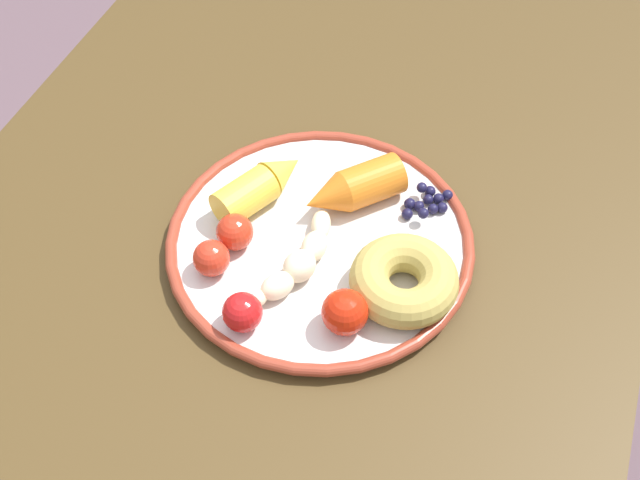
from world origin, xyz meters
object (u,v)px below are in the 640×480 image
(banana, at_px, (295,265))
(donut, at_px, (404,280))
(carrot_orange, at_px, (353,189))
(carrot_yellow, at_px, (261,184))
(tomato_extra, at_px, (345,312))
(plate, at_px, (320,242))
(blueberry_pile, at_px, (427,202))
(tomato_near, at_px, (211,258))
(dining_table, at_px, (291,287))
(tomato_far, at_px, (235,232))
(tomato_mid, at_px, (242,312))

(banana, height_order, donut, donut)
(carrot_orange, relative_size, carrot_yellow, 0.97)
(banana, height_order, carrot_orange, carrot_orange)
(carrot_orange, bearing_deg, tomato_extra, -163.92)
(plate, relative_size, banana, 2.10)
(blueberry_pile, bearing_deg, plate, 132.05)
(tomato_near, height_order, tomato_extra, tomato_extra)
(dining_table, bearing_deg, tomato_far, 140.81)
(banana, distance_m, tomato_extra, 0.08)
(tomato_extra, bearing_deg, carrot_orange, 16.08)
(tomato_near, height_order, tomato_far, same)
(banana, bearing_deg, tomato_extra, -122.08)
(plate, height_order, carrot_yellow, carrot_yellow)
(dining_table, distance_m, plate, 0.12)
(tomato_near, xyz_separation_m, tomato_extra, (-0.02, -0.14, 0.00))
(blueberry_pile, distance_m, tomato_far, 0.20)
(tomato_near, xyz_separation_m, tomato_far, (0.04, -0.01, 0.00))
(donut, bearing_deg, carrot_orange, 41.92)
(carrot_orange, xyz_separation_m, tomato_mid, (-0.18, 0.05, -0.00))
(carrot_orange, bearing_deg, donut, -138.08)
(dining_table, bearing_deg, plate, -106.47)
(banana, height_order, tomato_mid, tomato_mid)
(banana, xyz_separation_m, blueberry_pile, (0.13, -0.10, -0.01))
(banana, height_order, carrot_yellow, carrot_yellow)
(donut, xyz_separation_m, tomato_far, (-0.00, 0.17, -0.00))
(banana, distance_m, blueberry_pile, 0.16)
(carrot_orange, distance_m, tomato_mid, 0.18)
(carrot_orange, relative_size, blueberry_pile, 2.06)
(dining_table, bearing_deg, tomato_near, 151.37)
(dining_table, distance_m, banana, 0.15)
(tomato_mid, bearing_deg, dining_table, 3.59)
(carrot_yellow, height_order, tomato_near, carrot_yellow)
(blueberry_pile, bearing_deg, tomato_near, 130.90)
(tomato_extra, bearing_deg, tomato_near, 83.28)
(carrot_orange, height_order, tomato_mid, carrot_orange)
(tomato_mid, distance_m, tomato_extra, 0.09)
(tomato_mid, xyz_separation_m, tomato_extra, (0.03, -0.09, 0.00))
(banana, height_order, blueberry_pile, banana)
(carrot_orange, bearing_deg, banana, 167.57)
(blueberry_pile, xyz_separation_m, tomato_mid, (-0.20, 0.12, 0.01))
(tomato_extra, bearing_deg, blueberry_pile, -10.92)
(carrot_yellow, distance_m, blueberry_pile, 0.17)
(banana, distance_m, carrot_orange, 0.11)
(plate, bearing_deg, donut, -108.87)
(blueberry_pile, bearing_deg, tomato_extra, 169.08)
(blueberry_pile, relative_size, tomato_far, 1.40)
(plate, height_order, banana, banana)
(carrot_yellow, relative_size, blueberry_pile, 2.12)
(carrot_yellow, height_order, tomato_far, carrot_yellow)
(carrot_yellow, xyz_separation_m, tomato_near, (-0.10, 0.01, -0.00))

